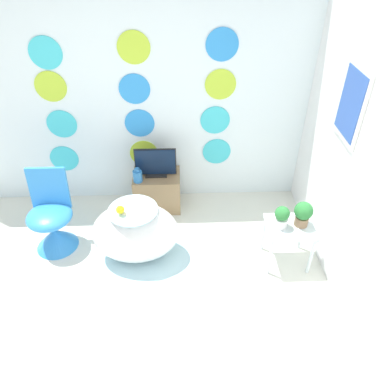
{
  "coord_description": "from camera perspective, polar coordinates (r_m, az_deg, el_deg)",
  "views": [
    {
      "loc": [
        0.44,
        -1.51,
        2.75
      ],
      "look_at": [
        0.53,
        1.0,
        0.84
      ],
      "focal_mm": 35.0,
      "sensor_mm": 36.0,
      "label": 1
    }
  ],
  "objects": [
    {
      "name": "wall_right",
      "position": [
        3.23,
        23.21,
        7.5
      ],
      "size": [
        0.06,
        3.08,
        2.6
      ],
      "color": "white",
      "rests_on": "ground_plane"
    },
    {
      "name": "tv_cabinet",
      "position": [
        4.23,
        -5.29,
        0.22
      ],
      "size": [
        0.51,
        0.37,
        0.43
      ],
      "color": "#8E704C",
      "rests_on": "ground_plane"
    },
    {
      "name": "tv",
      "position": [
        4.03,
        -5.57,
        4.32
      ],
      "size": [
        0.44,
        0.12,
        0.33
      ],
      "color": "black",
      "rests_on": "tv_cabinet"
    },
    {
      "name": "potted_plant_right",
      "position": [
        3.48,
        16.57,
        -3.11
      ],
      "size": [
        0.17,
        0.17,
        0.25
      ],
      "color": "#8C6B4C",
      "rests_on": "side_table"
    },
    {
      "name": "side_table",
      "position": [
        3.58,
        14.57,
        -6.01
      ],
      "size": [
        0.43,
        0.37,
        0.45
      ],
      "color": "silver",
      "rests_on": "ground_plane"
    },
    {
      "name": "bathtub",
      "position": [
        3.61,
        -8.66,
        -6.09
      ],
      "size": [
        0.82,
        0.56,
        0.59
      ],
      "color": "white",
      "rests_on": "ground_plane"
    },
    {
      "name": "wall_back_dotted",
      "position": [
        3.92,
        -8.68,
        15.04
      ],
      "size": [
        4.56,
        0.05,
        2.6
      ],
      "color": "white",
      "rests_on": "ground_plane"
    },
    {
      "name": "potted_plant_left",
      "position": [
        3.43,
        13.5,
        -3.69
      ],
      "size": [
        0.13,
        0.13,
        0.22
      ],
      "color": "white",
      "rests_on": "side_table"
    },
    {
      "name": "chair",
      "position": [
        3.94,
        -20.45,
        -4.79
      ],
      "size": [
        0.44,
        0.44,
        0.82
      ],
      "color": "#338CE0",
      "rests_on": "ground_plane"
    },
    {
      "name": "rug",
      "position": [
        3.7,
        -7.85,
        -11.17
      ],
      "size": [
        1.0,
        0.89,
        0.01
      ],
      "color": "silver",
      "rests_on": "ground_plane"
    },
    {
      "name": "vase",
      "position": [
        4.0,
        -8.3,
        2.46
      ],
      "size": [
        0.1,
        0.1,
        0.16
      ],
      "color": "#2D72B7",
      "rests_on": "tv_cabinet"
    },
    {
      "name": "ground_plane",
      "position": [
        3.17,
        -9.88,
        -23.98
      ],
      "size": [
        12.0,
        12.0,
        0.0
      ],
      "primitive_type": "plane",
      "color": "silver"
    },
    {
      "name": "rubber_duck",
      "position": [
        3.36,
        -10.91,
        -2.63
      ],
      "size": [
        0.08,
        0.08,
        0.09
      ],
      "color": "yellow",
      "rests_on": "bathtub"
    }
  ]
}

